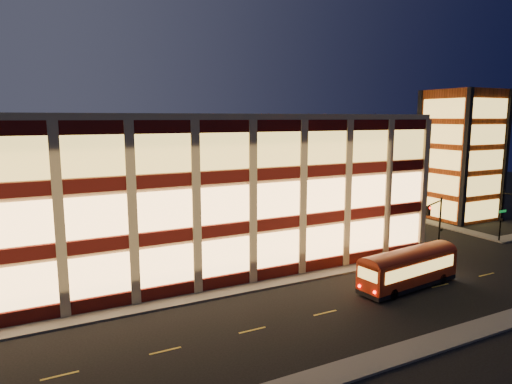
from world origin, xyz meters
TOP-DOWN VIEW (x-y plane):
  - ground at (0.00, 0.00)m, footprint 200.00×200.00m
  - sidewalk_office_south at (-3.00, 1.00)m, footprint 54.00×2.00m
  - sidewalk_office_east at (23.00, 17.00)m, footprint 2.00×30.00m
  - sidewalk_tower_west at (34.00, 17.00)m, footprint 2.00×30.00m
  - sidewalk_near at (0.00, -13.00)m, footprint 100.00×2.00m
  - office_building at (-2.91, 16.91)m, footprint 50.45×30.45m
  - stair_tower at (39.95, 11.95)m, footprint 8.60×8.60m
  - traffic_signal_far at (22.21, 0.24)m, footprint 3.79×1.87m
  - trolley_bus at (13.27, -4.95)m, footprint 10.06×3.52m

SIDE VIEW (x-z plane):
  - ground at x=0.00m, z-range 0.00..0.00m
  - sidewalk_office_south at x=-3.00m, z-range 0.00..0.15m
  - sidewalk_office_east at x=23.00m, z-range 0.00..0.15m
  - sidewalk_tower_west at x=34.00m, z-range 0.00..0.15m
  - sidewalk_near at x=0.00m, z-range 0.00..0.15m
  - trolley_bus at x=13.27m, z-range 0.18..3.52m
  - traffic_signal_far at x=22.21m, z-range 1.11..7.11m
  - office_building at x=-2.91m, z-range 0.00..14.50m
  - stair_tower at x=39.95m, z-range -0.01..17.99m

